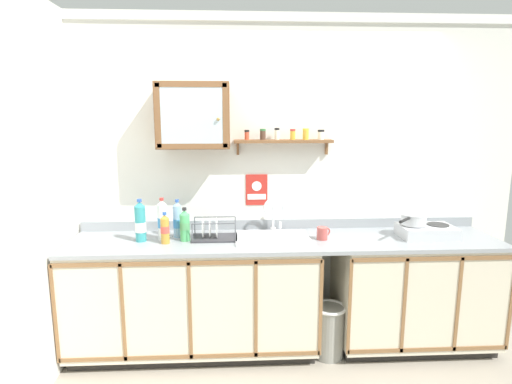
% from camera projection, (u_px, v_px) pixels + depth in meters
% --- Properties ---
extents(floor, '(6.34, 6.34, 0.00)m').
position_uv_depth(floor, '(290.00, 376.00, 3.00)').
color(floor, '#9E9384').
rests_on(floor, ground).
extents(back_wall, '(3.94, 0.07, 2.64)m').
position_uv_depth(back_wall, '(281.00, 179.00, 3.46)').
color(back_wall, silver).
rests_on(back_wall, ground).
extents(side_wall_left, '(0.05, 3.50, 2.64)m').
position_uv_depth(side_wall_left, '(10.00, 208.00, 2.42)').
color(side_wall_left, silver).
rests_on(side_wall_left, ground).
extents(lower_cabinet_run, '(1.90, 0.62, 0.88)m').
position_uv_depth(lower_cabinet_run, '(194.00, 297.00, 3.26)').
color(lower_cabinet_run, black).
rests_on(lower_cabinet_run, ground).
extents(lower_cabinet_run_right, '(1.24, 0.62, 0.88)m').
position_uv_depth(lower_cabinet_run_right, '(413.00, 292.00, 3.35)').
color(lower_cabinet_run_right, black).
rests_on(lower_cabinet_run_right, ground).
extents(countertop, '(3.30, 0.64, 0.03)m').
position_uv_depth(countertop, '(285.00, 241.00, 3.21)').
color(countertop, gray).
rests_on(countertop, lower_cabinet_run).
extents(backsplash, '(3.30, 0.02, 0.08)m').
position_uv_depth(backsplash, '(281.00, 224.00, 3.50)').
color(backsplash, gray).
rests_on(backsplash, countertop).
extents(sink, '(0.57, 0.45, 0.43)m').
position_uv_depth(sink, '(273.00, 242.00, 3.25)').
color(sink, silver).
rests_on(sink, countertop).
extents(hot_plate_stove, '(0.42, 0.28, 0.10)m').
position_uv_depth(hot_plate_stove, '(426.00, 231.00, 3.26)').
color(hot_plate_stove, silver).
rests_on(hot_plate_stove, countertop).
extents(saucepan, '(0.29, 0.29, 0.09)m').
position_uv_depth(saucepan, '(413.00, 219.00, 3.25)').
color(saucepan, silver).
rests_on(saucepan, hot_plate_stove).
extents(bottle_soda_green_0, '(0.08, 0.08, 0.26)m').
position_uv_depth(bottle_soda_green_0, '(185.00, 225.00, 3.15)').
color(bottle_soda_green_0, '#4CB266').
rests_on(bottle_soda_green_0, countertop).
extents(bottle_opaque_white_1, '(0.07, 0.07, 0.33)m').
position_uv_depth(bottle_opaque_white_1, '(162.00, 220.00, 3.18)').
color(bottle_opaque_white_1, white).
rests_on(bottle_opaque_white_1, countertop).
extents(bottle_water_blue_2, '(0.07, 0.07, 0.30)m').
position_uv_depth(bottle_water_blue_2, '(178.00, 220.00, 3.24)').
color(bottle_water_blue_2, '#8CB7E0').
rests_on(bottle_water_blue_2, countertop).
extents(bottle_detergent_teal_3, '(0.08, 0.08, 0.33)m').
position_uv_depth(bottle_detergent_teal_3, '(140.00, 223.00, 3.13)').
color(bottle_detergent_teal_3, teal).
rests_on(bottle_detergent_teal_3, countertop).
extents(bottle_juice_amber_4, '(0.07, 0.07, 0.24)m').
position_uv_depth(bottle_juice_amber_4, '(165.00, 229.00, 3.08)').
color(bottle_juice_amber_4, gold).
rests_on(bottle_juice_amber_4, countertop).
extents(dish_rack, '(0.35, 0.23, 0.17)m').
position_uv_depth(dish_rack, '(213.00, 234.00, 3.21)').
color(dish_rack, '#333338').
rests_on(dish_rack, countertop).
extents(mug, '(0.11, 0.09, 0.10)m').
position_uv_depth(mug, '(322.00, 233.00, 3.19)').
color(mug, '#B24C47').
rests_on(mug, countertop).
extents(wall_cabinet, '(0.56, 0.28, 0.50)m').
position_uv_depth(wall_cabinet, '(193.00, 116.00, 3.18)').
color(wall_cabinet, brown).
extents(spice_shelf, '(0.78, 0.14, 0.22)m').
position_uv_depth(spice_shelf, '(285.00, 140.00, 3.31)').
color(spice_shelf, brown).
extents(warning_sign, '(0.18, 0.01, 0.26)m').
position_uv_depth(warning_sign, '(257.00, 190.00, 3.44)').
color(warning_sign, '#B2261E').
extents(trash_bin, '(0.26, 0.26, 0.42)m').
position_uv_depth(trash_bin, '(329.00, 330.00, 3.21)').
color(trash_bin, gray).
rests_on(trash_bin, ground).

